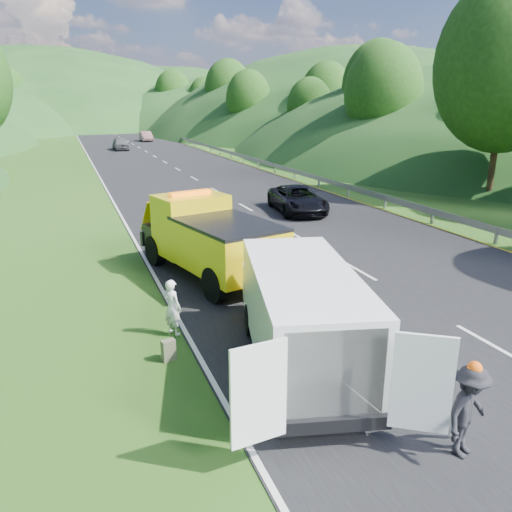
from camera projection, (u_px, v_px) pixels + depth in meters
name	position (u px, v px, depth m)	size (l,w,h in m)	color
ground	(342.00, 330.00, 13.13)	(320.00, 320.00, 0.00)	#38661E
road_surface	(165.00, 162.00, 49.88)	(14.00, 200.00, 0.02)	black
guardrail	(203.00, 149.00, 63.52)	(0.06, 140.00, 1.52)	gray
tree_line_right	(273.00, 142.00, 74.53)	(14.00, 140.00, 14.00)	#2A591A
hills_backdrop	(111.00, 124.00, 135.66)	(201.00, 288.60, 44.00)	#2D5B23
tow_truck	(208.00, 237.00, 16.94)	(3.81, 6.81, 2.77)	black
white_van	(301.00, 311.00, 11.03)	(4.34, 7.04, 2.33)	black
woman	(174.00, 334.00, 12.89)	(0.54, 0.39, 1.48)	white
child	(285.00, 345.00, 12.33)	(0.52, 0.41, 1.08)	tan
worker	(462.00, 454.00, 8.50)	(1.07, 0.62, 1.66)	black
suitcase	(169.00, 350.00, 11.53)	(0.32, 0.18, 0.51)	#65654B
passing_suv	(297.00, 212.00, 27.21)	(2.32, 5.04, 1.40)	black
dist_car_a	(121.00, 150.00, 62.58)	(1.80, 4.47, 1.52)	#47484C
dist_car_b	(146.00, 141.00, 76.79)	(1.56, 4.46, 1.47)	brown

